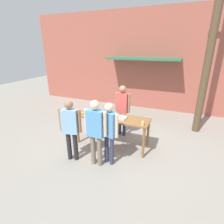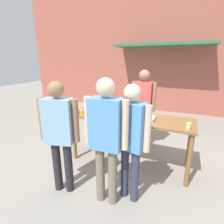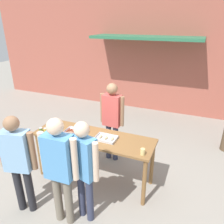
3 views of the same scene
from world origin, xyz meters
name	(u,v)px [view 1 (image 1 of 3)]	position (x,y,z in m)	size (l,w,h in m)	color
ground_plane	(112,145)	(0.00, 0.00, 0.00)	(24.00, 24.00, 0.00)	gray
building_facade_back	(145,61)	(0.00, 3.98, 2.26)	(12.00, 1.11, 4.50)	#A85647
serving_table	(112,121)	(0.00, 0.00, 0.82)	(2.22, 0.69, 0.95)	brown
food_tray_sausages	(101,115)	(-0.35, -0.01, 0.96)	(0.42, 0.26, 0.04)	silver
food_tray_buns	(120,118)	(0.25, -0.01, 0.96)	(0.37, 0.27, 0.06)	silver
condiment_jar_mustard	(79,113)	(-0.98, -0.23, 0.99)	(0.07, 0.07, 0.09)	#567A38
condiment_jar_ketchup	(82,114)	(-0.88, -0.21, 0.99)	(0.07, 0.07, 0.09)	gold
beer_cup	(143,123)	(0.97, -0.23, 1.00)	(0.07, 0.07, 0.11)	#DBC67A
person_server_behind_table	(122,106)	(0.05, 0.75, 1.06)	(0.54, 0.23, 1.74)	#333851
person_customer_holding_hotdog	(70,126)	(-0.69, -1.09, 1.00)	(0.57, 0.31, 1.67)	#232328
person_customer_with_cup	(109,128)	(0.29, -0.86, 1.00)	(0.52, 0.28, 1.66)	#333851
person_customer_waiting_in_line	(96,128)	(0.01, -1.04, 1.05)	(0.59, 0.24, 1.74)	#756B5B
utility_pole	(215,26)	(2.43, 2.11, 3.46)	(1.10, 0.24, 6.79)	brown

